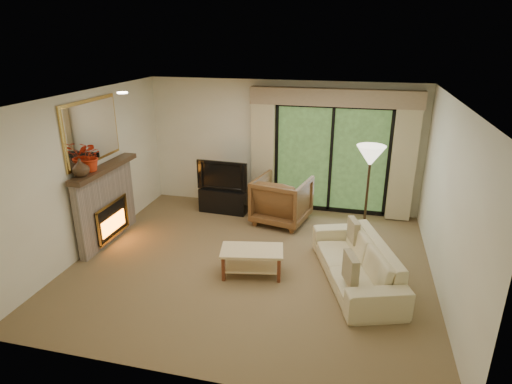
% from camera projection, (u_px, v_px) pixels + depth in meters
% --- Properties ---
extents(floor, '(5.50, 5.50, 0.00)m').
position_uv_depth(floor, '(252.00, 263.00, 6.81)').
color(floor, olive).
rests_on(floor, ground).
extents(ceiling, '(5.50, 5.50, 0.00)m').
position_uv_depth(ceiling, '(251.00, 98.00, 5.90)').
color(ceiling, silver).
rests_on(ceiling, ground).
extents(wall_back, '(5.00, 0.00, 5.00)m').
position_uv_depth(wall_back, '(282.00, 146.00, 8.63)').
color(wall_back, '#EFE6C6').
rests_on(wall_back, ground).
extents(wall_front, '(5.00, 0.00, 5.00)m').
position_uv_depth(wall_front, '(186.00, 272.00, 4.08)').
color(wall_front, '#EFE6C6').
rests_on(wall_front, ground).
extents(wall_left, '(0.00, 5.00, 5.00)m').
position_uv_depth(wall_left, '(88.00, 173.00, 6.97)').
color(wall_left, '#EFE6C6').
rests_on(wall_left, ground).
extents(wall_right, '(0.00, 5.00, 5.00)m').
position_uv_depth(wall_right, '(449.00, 203.00, 5.75)').
color(wall_right, '#EFE6C6').
rests_on(wall_right, ground).
extents(fireplace, '(0.24, 1.70, 1.37)m').
position_uv_depth(fireplace, '(106.00, 204.00, 7.34)').
color(fireplace, gray).
rests_on(fireplace, floor).
extents(mirror, '(0.07, 1.45, 1.02)m').
position_uv_depth(mirror, '(92.00, 131.00, 6.92)').
color(mirror, tan).
rests_on(mirror, wall_left).
extents(sliding_door, '(2.26, 0.10, 2.16)m').
position_uv_depth(sliding_door, '(331.00, 159.00, 8.44)').
color(sliding_door, black).
rests_on(sliding_door, floor).
extents(curtain_left, '(0.45, 0.18, 2.35)m').
position_uv_depth(curtain_left, '(263.00, 152.00, 8.60)').
color(curtain_left, '#C4B588').
rests_on(curtain_left, floor).
extents(curtain_right, '(0.45, 0.18, 2.35)m').
position_uv_depth(curtain_right, '(404.00, 161.00, 8.00)').
color(curtain_right, '#C4B588').
rests_on(curtain_right, floor).
extents(cornice, '(3.20, 0.24, 0.32)m').
position_uv_depth(cornice, '(335.00, 97.00, 7.93)').
color(cornice, '#977E5F').
rests_on(cornice, wall_back).
extents(media_console, '(0.99, 0.49, 0.48)m').
position_uv_depth(media_console, '(224.00, 200.00, 8.74)').
color(media_console, black).
rests_on(media_console, floor).
extents(tv, '(1.05, 0.19, 0.60)m').
position_uv_depth(tv, '(224.00, 174.00, 8.55)').
color(tv, black).
rests_on(tv, media_console).
extents(armchair, '(1.14, 1.16, 0.90)m').
position_uv_depth(armchair, '(282.00, 200.00, 8.15)').
color(armchair, brown).
rests_on(armchair, floor).
extents(sofa, '(1.47, 2.28, 0.62)m').
position_uv_depth(sofa, '(356.00, 262.00, 6.23)').
color(sofa, beige).
rests_on(sofa, floor).
extents(pillow_near, '(0.23, 0.42, 0.41)m').
position_uv_depth(pillow_near, '(351.00, 269.00, 5.61)').
color(pillow_near, brown).
rests_on(pillow_near, sofa).
extents(pillow_far, '(0.21, 0.37, 0.36)m').
position_uv_depth(pillow_far, '(353.00, 230.00, 6.73)').
color(pillow_far, brown).
rests_on(pillow_far, sofa).
extents(coffee_table, '(1.00, 0.67, 0.42)m').
position_uv_depth(coffee_table, '(252.00, 262.00, 6.43)').
color(coffee_table, beige).
rests_on(coffee_table, floor).
extents(floor_lamp, '(0.54, 0.54, 1.75)m').
position_uv_depth(floor_lamp, '(367.00, 197.00, 7.12)').
color(floor_lamp, '#F5ECC9').
rests_on(floor_lamp, floor).
extents(vase, '(0.33, 0.33, 0.28)m').
position_uv_depth(vase, '(80.00, 167.00, 6.54)').
color(vase, '#3F2D1C').
rests_on(vase, fireplace).
extents(branches, '(0.44, 0.38, 0.49)m').
position_uv_depth(branches, '(90.00, 156.00, 6.75)').
color(branches, red).
rests_on(branches, fireplace).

